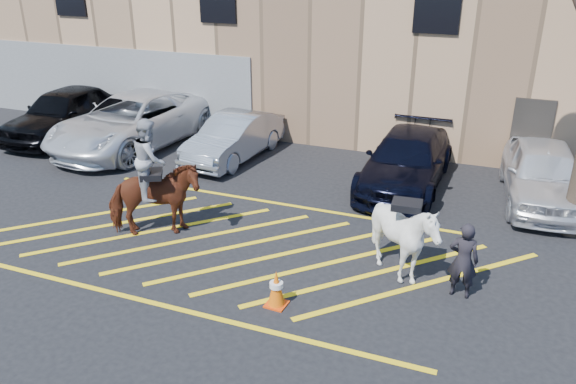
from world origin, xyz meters
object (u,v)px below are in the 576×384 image
(handler, at_px, (463,260))
(car_silver_sedan, at_px, (234,137))
(car_white_suv, at_px, (543,173))
(traffic_cone, at_px, (276,288))
(car_blue_suv, at_px, (407,160))
(saddled_white, at_px, (404,238))
(mounted_bay, at_px, (153,190))
(car_white_pickup, at_px, (133,121))
(car_black_suv, at_px, (65,113))

(handler, bearing_deg, car_silver_sedan, -34.86)
(car_white_suv, bearing_deg, traffic_cone, -129.21)
(car_blue_suv, xyz_separation_m, handler, (1.98, -5.11, 0.03))
(car_white_suv, height_order, handler, car_white_suv)
(car_silver_sedan, relative_size, saddled_white, 2.33)
(car_white_suv, distance_m, mounted_bay, 9.80)
(car_white_pickup, distance_m, traffic_cone, 10.44)
(car_blue_suv, relative_size, traffic_cone, 6.92)
(car_white_pickup, height_order, handler, car_white_pickup)
(car_white_suv, height_order, mounted_bay, mounted_bay)
(handler, relative_size, saddled_white, 0.85)
(saddled_white, bearing_deg, car_white_pickup, 153.18)
(car_blue_suv, height_order, saddled_white, saddled_white)
(car_white_pickup, relative_size, mounted_bay, 2.25)
(car_silver_sedan, distance_m, traffic_cone, 8.15)
(traffic_cone, bearing_deg, saddled_white, 42.31)
(car_white_suv, relative_size, traffic_cone, 6.26)
(traffic_cone, bearing_deg, handler, 26.67)
(handler, distance_m, mounted_bay, 6.78)
(car_silver_sedan, bearing_deg, handler, -30.59)
(handler, relative_size, mounted_bay, 0.55)
(saddled_white, bearing_deg, car_blue_suv, 99.49)
(car_black_suv, height_order, handler, car_black_suv)
(car_white_pickup, height_order, car_silver_sedan, car_white_pickup)
(car_silver_sedan, relative_size, handler, 2.75)
(mounted_bay, distance_m, traffic_cone, 4.05)
(car_silver_sedan, relative_size, car_blue_suv, 0.83)
(mounted_bay, bearing_deg, car_silver_sedan, 96.74)
(car_blue_suv, bearing_deg, car_black_suv, -179.67)
(car_white_pickup, relative_size, car_silver_sedan, 1.49)
(car_silver_sedan, bearing_deg, saddled_white, -34.15)
(handler, height_order, traffic_cone, handler)
(car_blue_suv, xyz_separation_m, mounted_bay, (-4.79, -5.07, 0.38))
(mounted_bay, xyz_separation_m, saddled_white, (5.61, 0.19, -0.21))
(saddled_white, xyz_separation_m, traffic_cone, (-1.97, -1.79, -0.54))
(car_blue_suv, relative_size, handler, 3.31)
(car_white_pickup, distance_m, car_silver_sedan, 3.65)
(saddled_white, bearing_deg, handler, -10.77)
(mounted_bay, bearing_deg, car_black_suv, 143.63)
(car_silver_sedan, bearing_deg, traffic_cone, -53.01)
(mounted_bay, bearing_deg, traffic_cone, -23.74)
(car_blue_suv, xyz_separation_m, saddled_white, (0.82, -4.89, 0.17))
(car_black_suv, bearing_deg, mounted_bay, -38.20)
(handler, distance_m, saddled_white, 1.19)
(car_blue_suv, bearing_deg, handler, -67.69)
(car_black_suv, bearing_deg, car_silver_sedan, -1.08)
(car_blue_suv, height_order, car_white_suv, car_white_suv)
(car_blue_suv, height_order, mounted_bay, mounted_bay)
(car_white_pickup, height_order, traffic_cone, car_white_pickup)
(car_black_suv, distance_m, saddled_white, 13.70)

